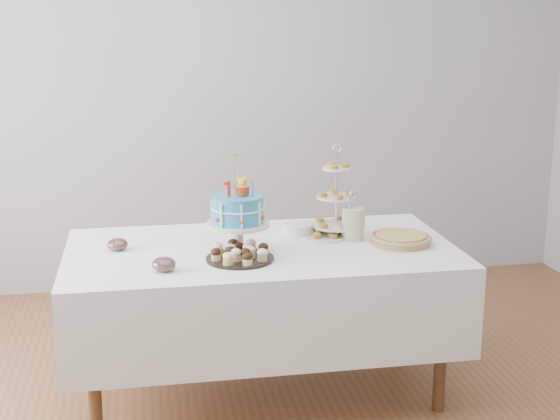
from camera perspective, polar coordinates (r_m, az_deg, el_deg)
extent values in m
plane|color=brown|center=(3.90, -0.61, -14.92)|extent=(5.00, 5.00, 0.00)
cube|color=#A5A9AB|center=(5.42, -4.21, 8.33)|extent=(5.00, 0.04, 2.70)
cube|color=#A5A9AB|center=(1.57, 11.57, -6.42)|extent=(5.00, 0.04, 2.70)
cube|color=silver|center=(3.94, -1.36, -5.87)|extent=(1.92, 1.02, 0.45)
cylinder|color=brown|center=(3.65, -13.49, -11.55)|extent=(0.06, 0.06, 0.67)
cylinder|color=brown|center=(3.90, 11.71, -9.76)|extent=(0.06, 0.06, 0.67)
cylinder|color=brown|center=(4.33, -12.99, -7.34)|extent=(0.06, 0.06, 0.67)
cylinder|color=brown|center=(4.54, 8.26, -6.11)|extent=(0.06, 0.06, 0.67)
cylinder|color=teal|center=(3.76, -3.08, 0.06)|extent=(0.24, 0.24, 0.13)
torus|color=silver|center=(3.76, -3.08, 0.16)|extent=(0.26, 0.26, 0.01)
cube|color=red|center=(3.72, -3.76, 1.56)|extent=(0.02, 0.02, 0.08)
cylinder|color=blue|center=(3.71, -2.03, 1.56)|extent=(0.01, 0.01, 0.08)
cylinder|color=silver|center=(3.75, -3.35, 2.55)|extent=(0.00, 0.00, 0.19)
cylinder|color=gold|center=(3.74, -3.37, 4.04)|extent=(0.05, 0.05, 0.01)
cylinder|color=black|center=(3.68, -2.94, -3.57)|extent=(0.32, 0.32, 0.01)
ellipsoid|color=black|center=(3.66, -3.93, -2.93)|extent=(0.05, 0.05, 0.04)
ellipsoid|color=beige|center=(3.68, -1.98, -2.83)|extent=(0.05, 0.05, 0.04)
cylinder|color=tan|center=(3.97, 8.83, -2.21)|extent=(0.29, 0.29, 0.04)
cylinder|color=tan|center=(3.97, 8.84, -1.90)|extent=(0.25, 0.25, 0.02)
torus|color=tan|center=(3.97, 8.84, -1.96)|extent=(0.31, 0.31, 0.02)
cylinder|color=silver|center=(4.04, 4.15, 1.20)|extent=(0.01, 0.01, 0.45)
cylinder|color=silver|center=(4.08, 4.10, -1.12)|extent=(0.25, 0.25, 0.01)
cylinder|color=silver|center=(4.04, 4.14, 0.95)|extent=(0.20, 0.20, 0.01)
cylinder|color=silver|center=(4.01, 4.18, 3.06)|extent=(0.15, 0.15, 0.01)
torus|color=silver|center=(3.99, 4.21, 4.54)|extent=(0.05, 0.01, 0.05)
cylinder|color=silver|center=(4.08, 1.37, -1.42)|extent=(0.16, 0.16, 0.06)
cylinder|color=silver|center=(4.05, 3.25, -1.91)|extent=(0.25, 0.25, 0.01)
ellipsoid|color=silver|center=(3.55, -8.48, -3.95)|extent=(0.11, 0.11, 0.07)
cylinder|color=#550B07|center=(3.55, -8.48, -4.03)|extent=(0.08, 0.08, 0.03)
ellipsoid|color=silver|center=(3.90, -11.80, -2.48)|extent=(0.10, 0.10, 0.06)
cylinder|color=#550B07|center=(3.90, -11.80, -2.55)|extent=(0.07, 0.07, 0.03)
cylinder|color=beige|center=(4.00, 5.35, -1.01)|extent=(0.11, 0.11, 0.17)
cylinder|color=beige|center=(4.02, 6.13, -0.75)|extent=(0.01, 0.01, 0.09)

